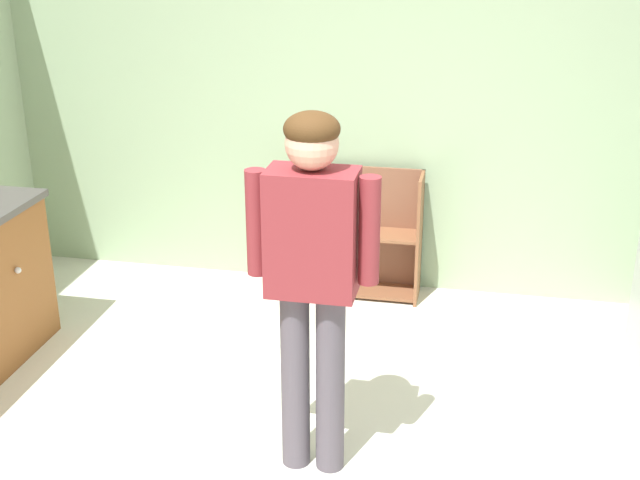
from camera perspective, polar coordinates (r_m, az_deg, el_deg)
The scene contains 3 objects.
back_wall at distance 5.45m, azimuth 5.14°, elevation 10.19°, with size 5.20×0.06×2.70m, color #98B38C.
bookshelf at distance 5.58m, azimuth 2.18°, elevation 0.09°, with size 0.80×0.28×0.85m.
standing_person at distance 3.56m, azimuth -0.52°, elevation -1.52°, with size 0.57×0.23×1.67m.
Camera 1 is at (0.59, -2.98, 2.41)m, focal length 47.28 mm.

